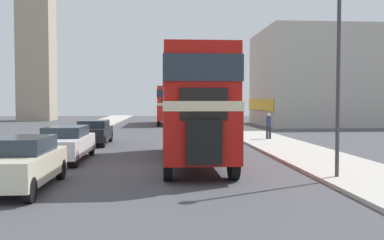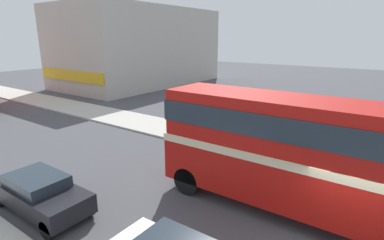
{
  "view_description": "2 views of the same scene",
  "coord_description": "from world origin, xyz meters",
  "views": [
    {
      "loc": [
        0.12,
        -15.32,
        2.48
      ],
      "look_at": [
        1.34,
        2.05,
        1.73
      ],
      "focal_mm": 40.0,
      "sensor_mm": 36.0,
      "label": 1
    },
    {
      "loc": [
        -8.69,
        -0.66,
        6.3
      ],
      "look_at": [
        1.34,
        6.42,
        2.86
      ],
      "focal_mm": 28.0,
      "sensor_mm": 36.0,
      "label": 2
    }
  ],
  "objects": [
    {
      "name": "sidewalk_right",
      "position": [
        6.75,
        0.0,
        0.06
      ],
      "size": [
        3.5,
        120.0,
        0.12
      ],
      "color": "#B7B2A8",
      "rests_on": "ground_plane"
    },
    {
      "name": "double_decker_bus",
      "position": [
        1.34,
        2.03,
        2.57
      ],
      "size": [
        2.39,
        10.08,
        4.3
      ],
      "color": "#B2140F",
      "rests_on": "ground_plane"
    },
    {
      "name": "car_parked_far",
      "position": [
        -3.83,
        9.63,
        0.74
      ],
      "size": [
        1.74,
        4.24,
        1.4
      ],
      "color": "black",
      "rests_on": "ground_plane"
    },
    {
      "name": "pedestrian_walking",
      "position": [
        6.89,
        11.41,
        1.04
      ],
      "size": [
        0.33,
        0.33,
        1.63
      ],
      "color": "#282833",
      "rests_on": "sidewalk_right"
    },
    {
      "name": "shop_building_block",
      "position": [
        21.2,
        28.97,
        4.94
      ],
      "size": [
        21.61,
        11.6,
        9.87
      ],
      "color": "#B2ADA3",
      "rests_on": "ground_plane"
    }
  ]
}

